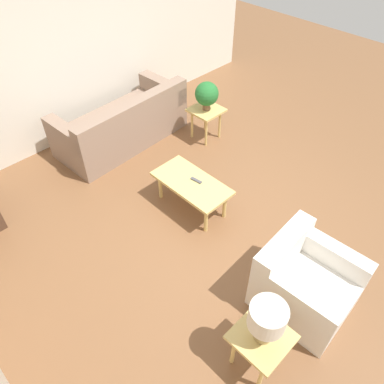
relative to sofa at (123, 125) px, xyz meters
name	(u,v)px	position (x,y,z in m)	size (l,w,h in m)	color
ground_plane	(224,215)	(-2.27, 0.09, -0.31)	(14.00, 14.00, 0.00)	brown
wall_right	(78,48)	(0.79, 0.09, 1.04)	(0.12, 7.20, 2.70)	silver
sofa	(123,125)	(0.00, 0.00, 0.00)	(1.05, 2.13, 0.85)	gray
armchair	(303,283)	(-3.66, 0.45, 0.01)	(0.94, 0.89, 0.80)	silver
coffee_table	(192,185)	(-1.84, 0.28, 0.08)	(1.05, 0.53, 0.45)	tan
side_table_plant	(206,114)	(-0.85, -1.03, 0.12)	(0.48, 0.48, 0.53)	tan
side_table_lamp	(261,341)	(-3.75, 1.31, 0.12)	(0.48, 0.48, 0.53)	tan
potted_plant	(207,94)	(-0.85, -1.03, 0.48)	(0.37, 0.37, 0.45)	brown
table_lamp	(267,320)	(-3.75, 1.31, 0.51)	(0.32, 0.32, 0.45)	#997F4C
remote_control	(196,180)	(-1.87, 0.22, 0.14)	(0.16, 0.06, 0.02)	#4C4C51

